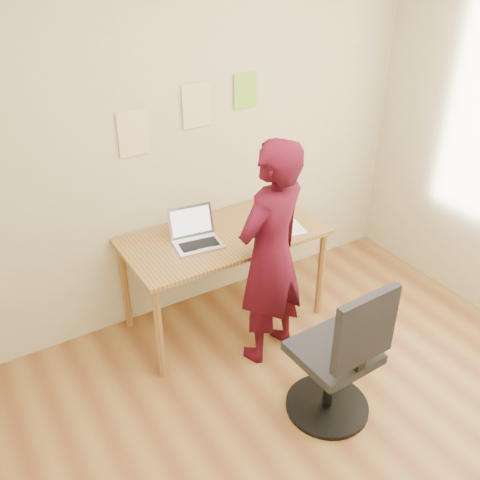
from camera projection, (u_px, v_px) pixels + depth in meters
room at (379, 247)px, 2.38m from camera, size 3.58×3.58×2.78m
desk at (224, 245)px, 3.74m from camera, size 1.40×0.70×0.74m
laptop at (195, 236)px, 3.58m from camera, size 0.34×0.32×0.22m
paper_sheet at (285, 225)px, 3.81m from camera, size 0.27×0.35×0.00m
phone at (268, 238)px, 3.64m from camera, size 0.06×0.11×0.01m
wall_note_left at (134, 133)px, 3.40m from camera, size 0.21×0.00×0.30m
wall_note_mid at (197, 105)px, 3.55m from camera, size 0.21×0.00×0.30m
wall_note_right at (245, 91)px, 3.70m from camera, size 0.18×0.00×0.24m
office_chair at (340, 363)px, 3.06m from camera, size 0.51×0.51×0.98m
person at (271, 255)px, 3.39m from camera, size 0.65×0.52×1.56m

